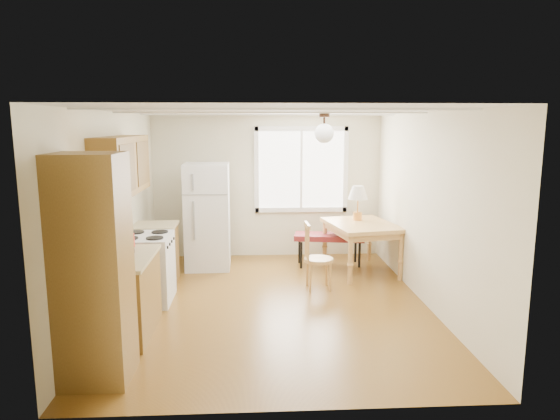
{
  "coord_description": "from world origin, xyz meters",
  "views": [
    {
      "loc": [
        -0.26,
        -6.27,
        2.35
      ],
      "look_at": [
        0.12,
        0.63,
        1.15
      ],
      "focal_mm": 32.0,
      "sensor_mm": 36.0,
      "label": 1
    }
  ],
  "objects": [
    {
      "name": "kettle",
      "position": [
        -1.73,
        -0.4,
        0.99
      ],
      "size": [
        0.11,
        0.11,
        0.22
      ],
      "color": "red",
      "rests_on": "kitchen_run"
    },
    {
      "name": "room_shell",
      "position": [
        0.0,
        0.0,
        1.25
      ],
      "size": [
        4.6,
        5.6,
        2.62
      ],
      "color": "#563511",
      "rests_on": "ground"
    },
    {
      "name": "pendant_light",
      "position": [
        0.7,
        0.4,
        2.24
      ],
      "size": [
        0.26,
        0.26,
        0.4
      ],
      "color": "black",
      "rests_on": "room_shell"
    },
    {
      "name": "window_unit",
      "position": [
        0.6,
        2.47,
        1.55
      ],
      "size": [
        1.64,
        0.05,
        1.51
      ],
      "color": "white",
      "rests_on": "room_shell"
    },
    {
      "name": "coffee_maker",
      "position": [
        -1.72,
        -0.78,
        1.02
      ],
      "size": [
        0.23,
        0.27,
        0.34
      ],
      "rotation": [
        0.0,
        0.0,
        -0.33
      ],
      "color": "black",
      "rests_on": "kitchen_run"
    },
    {
      "name": "dining_table",
      "position": [
        1.46,
        1.39,
        0.69
      ],
      "size": [
        1.18,
        1.43,
        0.8
      ],
      "rotation": [
        0.0,
        0.0,
        0.19
      ],
      "color": "#B28244",
      "rests_on": "ground"
    },
    {
      "name": "bench",
      "position": [
        1.01,
        1.79,
        0.47
      ],
      "size": [
        1.2,
        0.61,
        0.53
      ],
      "rotation": [
        0.0,
        0.0,
        -0.17
      ],
      "color": "maroon",
      "rests_on": "ground"
    },
    {
      "name": "chair",
      "position": [
        0.59,
        0.59,
        0.54
      ],
      "size": [
        0.42,
        0.42,
        0.95
      ],
      "rotation": [
        0.0,
        0.0,
        0.04
      ],
      "color": "#B28244",
      "rests_on": "ground"
    },
    {
      "name": "kitchen_run",
      "position": [
        -1.72,
        -0.63,
        0.84
      ],
      "size": [
        0.65,
        3.4,
        2.2
      ],
      "color": "brown",
      "rests_on": "ground"
    },
    {
      "name": "refrigerator",
      "position": [
        -1.0,
        1.78,
        0.86
      ],
      "size": [
        0.72,
        0.74,
        1.72
      ],
      "rotation": [
        0.0,
        0.0,
        0.01
      ],
      "color": "silver",
      "rests_on": "ground"
    },
    {
      "name": "table_lamp",
      "position": [
        1.44,
        1.64,
        1.2
      ],
      "size": [
        0.32,
        0.32,
        0.56
      ],
      "rotation": [
        0.0,
        0.0,
        -0.28
      ],
      "color": "#D49044",
      "rests_on": "dining_table"
    }
  ]
}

